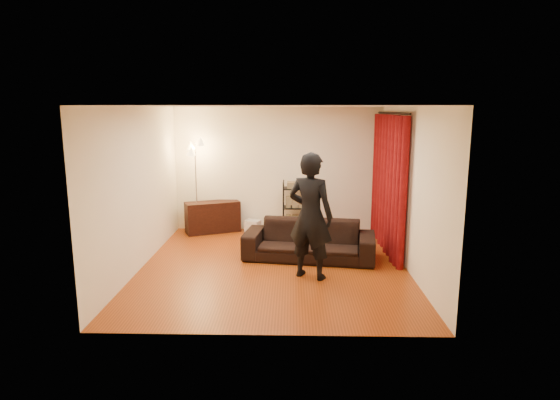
{
  "coord_description": "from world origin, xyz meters",
  "views": [
    {
      "loc": [
        0.3,
        -7.67,
        2.67
      ],
      "look_at": [
        0.1,
        0.3,
        1.1
      ],
      "focal_mm": 30.0,
      "sensor_mm": 36.0,
      "label": 1
    }
  ],
  "objects_px": {
    "sofa": "(309,240)",
    "person": "(310,216)",
    "wire_shelf": "(295,207)",
    "storage_boxes": "(253,226)",
    "media_cabinet": "(213,217)",
    "floor_lamp": "(196,188)"
  },
  "relations": [
    {
      "from": "person",
      "to": "storage_boxes",
      "type": "distance_m",
      "value": 3.16
    },
    {
      "from": "sofa",
      "to": "person",
      "type": "distance_m",
      "value": 1.16
    },
    {
      "from": "media_cabinet",
      "to": "wire_shelf",
      "type": "height_order",
      "value": "wire_shelf"
    },
    {
      "from": "person",
      "to": "storage_boxes",
      "type": "relative_size",
      "value": 6.53
    },
    {
      "from": "media_cabinet",
      "to": "person",
      "type": "bearing_deg",
      "value": -76.87
    },
    {
      "from": "sofa",
      "to": "wire_shelf",
      "type": "xyz_separation_m",
      "value": [
        -0.23,
        1.73,
        0.23
      ]
    },
    {
      "from": "sofa",
      "to": "wire_shelf",
      "type": "distance_m",
      "value": 1.76
    },
    {
      "from": "person",
      "to": "wire_shelf",
      "type": "distance_m",
      "value": 2.72
    },
    {
      "from": "storage_boxes",
      "to": "wire_shelf",
      "type": "distance_m",
      "value": 1.04
    },
    {
      "from": "media_cabinet",
      "to": "floor_lamp",
      "type": "height_order",
      "value": "floor_lamp"
    },
    {
      "from": "sofa",
      "to": "media_cabinet",
      "type": "bearing_deg",
      "value": 146.99
    },
    {
      "from": "wire_shelf",
      "to": "sofa",
      "type": "bearing_deg",
      "value": -103.89
    },
    {
      "from": "media_cabinet",
      "to": "floor_lamp",
      "type": "distance_m",
      "value": 0.75
    },
    {
      "from": "person",
      "to": "wire_shelf",
      "type": "height_order",
      "value": "person"
    },
    {
      "from": "storage_boxes",
      "to": "media_cabinet",
      "type": "bearing_deg",
      "value": -175.76
    },
    {
      "from": "storage_boxes",
      "to": "wire_shelf",
      "type": "relative_size",
      "value": 0.27
    },
    {
      "from": "person",
      "to": "media_cabinet",
      "type": "xyz_separation_m",
      "value": [
        -2.02,
        2.74,
        -0.67
      ]
    },
    {
      "from": "sofa",
      "to": "storage_boxes",
      "type": "bearing_deg",
      "value": 130.49
    },
    {
      "from": "person",
      "to": "storage_boxes",
      "type": "bearing_deg",
      "value": -42.17
    },
    {
      "from": "sofa",
      "to": "media_cabinet",
      "type": "distance_m",
      "value": 2.72
    },
    {
      "from": "person",
      "to": "floor_lamp",
      "type": "height_order",
      "value": "person"
    },
    {
      "from": "storage_boxes",
      "to": "wire_shelf",
      "type": "xyz_separation_m",
      "value": [
        0.94,
        -0.13,
        0.45
      ]
    }
  ]
}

